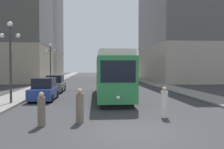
# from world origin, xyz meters

# --- Properties ---
(ground_plane) EXTENTS (200.00, 200.00, 0.00)m
(ground_plane) POSITION_xyz_m (0.00, 0.00, 0.00)
(ground_plane) COLOR #303033
(sidewalk_left) EXTENTS (2.72, 120.00, 0.15)m
(sidewalk_left) POSITION_xyz_m (-8.27, 40.00, 0.07)
(sidewalk_left) COLOR gray
(sidewalk_left) RESTS_ON ground
(sidewalk_right) EXTENTS (2.72, 120.00, 0.15)m
(sidewalk_right) POSITION_xyz_m (8.27, 40.00, 0.07)
(sidewalk_right) COLOR gray
(sidewalk_right) RESTS_ON ground
(streetcar) EXTENTS (2.91, 13.18, 3.89)m
(streetcar) POSITION_xyz_m (0.05, 11.56, 2.10)
(streetcar) COLOR black
(streetcar) RESTS_ON ground
(transit_bus) EXTENTS (2.74, 11.31, 3.45)m
(transit_bus) POSITION_xyz_m (3.15, 30.68, 1.95)
(transit_bus) COLOR black
(transit_bus) RESTS_ON ground
(parked_car_left_near) EXTENTS (1.94, 4.37, 1.82)m
(parked_car_left_near) POSITION_xyz_m (-5.61, 16.49, 0.84)
(parked_car_left_near) COLOR black
(parked_car_left_near) RESTS_ON ground
(parked_car_left_mid) EXTENTS (1.94, 4.23, 1.82)m
(parked_car_left_mid) POSITION_xyz_m (-5.61, 10.21, 0.84)
(parked_car_left_mid) COLOR black
(parked_car_left_mid) RESTS_ON ground
(pedestrian_crossing_near) EXTENTS (0.37, 0.37, 1.66)m
(pedestrian_crossing_near) POSITION_xyz_m (2.13, 2.75, 0.77)
(pedestrian_crossing_near) COLOR beige
(pedestrian_crossing_near) RESTS_ON ground
(pedestrian_crossing_far) EXTENTS (0.38, 0.38, 1.68)m
(pedestrian_crossing_far) POSITION_xyz_m (-2.36, 2.02, 0.78)
(pedestrian_crossing_far) COLOR #6B5B4C
(pedestrian_crossing_far) RESTS_ON ground
(pedestrian_on_sidewalk) EXTENTS (0.35, 0.35, 1.58)m
(pedestrian_on_sidewalk) POSITION_xyz_m (-4.08, 1.46, 0.74)
(pedestrian_on_sidewalk) COLOR #6B5B4C
(pedestrian_on_sidewalk) RESTS_ON ground
(lamp_post_left_near) EXTENTS (1.41, 0.36, 5.81)m
(lamp_post_left_near) POSITION_xyz_m (-7.51, 7.90, 3.94)
(lamp_post_left_near) COLOR #333338
(lamp_post_left_near) RESTS_ON sidewalk_left
(lamp_post_left_far) EXTENTS (1.41, 0.36, 5.92)m
(lamp_post_left_far) POSITION_xyz_m (-7.51, 25.12, 4.00)
(lamp_post_left_far) COLOR #333338
(lamp_post_left_far) RESTS_ON sidewalk_left
(building_left_corner) EXTENTS (10.71, 20.47, 26.29)m
(building_left_corner) POSITION_xyz_m (-14.69, 51.48, 13.55)
(building_left_corner) COLOR slate
(building_left_corner) RESTS_ON ground
(building_left_midblock) EXTENTS (15.86, 20.20, 26.50)m
(building_left_midblock) POSITION_xyz_m (-17.26, 37.77, 13.65)
(building_left_midblock) COLOR gray
(building_left_midblock) RESTS_ON ground
(building_right_corner) EXTENTS (15.40, 21.08, 27.45)m
(building_right_corner) POSITION_xyz_m (17.03, 35.41, 14.15)
(building_right_corner) COLOR #A89E8E
(building_right_corner) RESTS_ON ground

